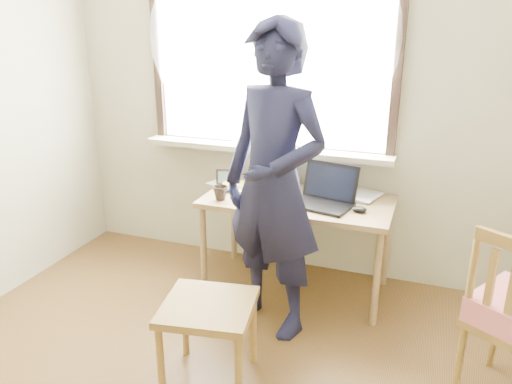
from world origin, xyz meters
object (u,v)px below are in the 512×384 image
(laptop, at_px, (325,195))
(mug_dark, at_px, (220,193))
(person, at_px, (274,184))
(work_chair, at_px, (208,316))
(mug_white, at_px, (292,183))
(desk, at_px, (297,209))

(laptop, bearing_deg, mug_dark, -166.39)
(laptop, xyz_separation_m, person, (-0.21, -0.44, 0.19))
(work_chair, bearing_deg, person, 77.24)
(mug_dark, relative_size, work_chair, 0.19)
(mug_white, bearing_deg, laptop, -35.98)
(person, bearing_deg, laptop, 83.95)
(mug_white, height_order, work_chair, mug_white)
(work_chair, distance_m, person, 0.83)
(mug_dark, bearing_deg, desk, 21.58)
(mug_dark, relative_size, person, 0.06)
(work_chair, bearing_deg, laptop, 71.68)
(laptop, xyz_separation_m, work_chair, (-0.35, -1.06, -0.34))
(laptop, relative_size, work_chair, 0.82)
(mug_dark, xyz_separation_m, person, (0.47, -0.27, 0.20))
(desk, relative_size, work_chair, 2.42)
(desk, height_order, work_chair, desk)
(mug_dark, height_order, work_chair, mug_dark)
(laptop, distance_m, mug_white, 0.36)
(desk, xyz_separation_m, mug_dark, (-0.48, -0.19, 0.12))
(mug_white, relative_size, mug_dark, 1.17)
(desk, height_order, laptop, laptop)
(desk, xyz_separation_m, laptop, (0.19, -0.03, 0.13))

